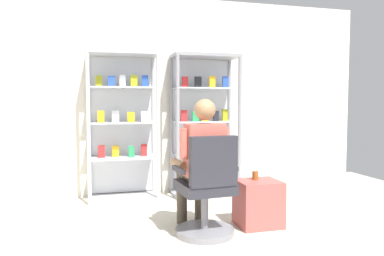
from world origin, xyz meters
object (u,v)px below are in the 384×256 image
Objects in this scene: display_cabinet_right at (204,124)px; seated_shopkeeper at (201,159)px; display_cabinet_left at (123,125)px; tea_glass at (255,175)px; storage_crate at (258,203)px; office_chair at (207,195)px.

seated_shopkeeper is (-0.47, -1.46, -0.25)m from display_cabinet_right.
display_cabinet_left reaches higher than tea_glass.
storage_crate is at bearing -75.16° from tea_glass.
seated_shopkeeper is 14.19× the size of tea_glass.
storage_crate is at bearing -84.47° from display_cabinet_right.
tea_glass is at bearing 19.83° from office_chair.
seated_shopkeeper is at bearing 179.76° from storage_crate.
office_chair is (0.65, -1.63, -0.57)m from display_cabinet_left.
display_cabinet_right is 4.08× the size of storage_crate.
storage_crate is 5.13× the size of tea_glass.
office_chair is (-0.46, -1.63, -0.57)m from display_cabinet_right.
office_chair is at bearing -160.17° from tea_glass.
display_cabinet_right is 20.90× the size of tea_glass.
display_cabinet_left is 20.90× the size of tea_glass.
tea_glass is at bearing -49.04° from display_cabinet_left.
display_cabinet_left is 1.98× the size of office_chair.
seated_shopkeeper is 0.78m from storage_crate.
office_chair is at bearing -85.52° from seated_shopkeeper.
seated_shopkeeper is 2.77× the size of storage_crate.
office_chair is 0.74× the size of seated_shopkeeper.
office_chair is 10.56× the size of tea_glass.
display_cabinet_right is 1.47× the size of seated_shopkeeper.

